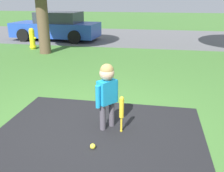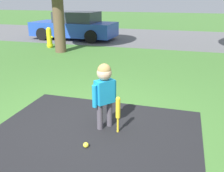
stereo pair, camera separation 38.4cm
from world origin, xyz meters
The scene contains 7 objects.
ground_plane centered at (0.00, 0.00, 0.00)m, with size 60.00×60.00×0.00m, color #3D6B2D.
street_strip centered at (0.00, 9.40, 0.00)m, with size 40.00×6.00×0.01m.
child centered at (0.37, 0.03, 0.67)m, with size 0.30×0.35×1.03m.
baseball_bat centered at (0.61, -0.06, 0.37)m, with size 0.07×0.07×0.58m.
sports_ball centered at (0.30, -0.58, 0.04)m, with size 0.08×0.08×0.08m.
fire_hydrant centered at (-3.73, 5.57, 0.39)m, with size 0.29×0.26×0.80m.
parked_car centered at (-3.63, 7.80, 0.59)m, with size 4.03×1.94×1.27m.
Camera 2 is at (1.46, -3.27, 1.94)m, focal length 40.00 mm.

